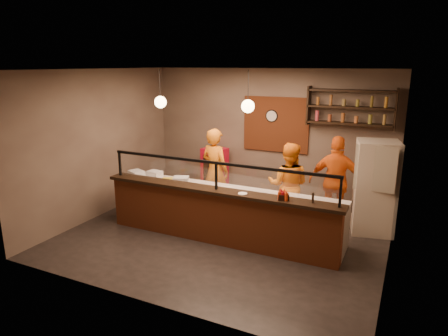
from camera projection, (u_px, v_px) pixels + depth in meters
The scene contains 29 objects.
floor at pixel (223, 236), 7.88m from camera, with size 6.00×6.00×0.00m, color black.
ceiling at pixel (223, 69), 7.07m from camera, with size 6.00×6.00×0.00m, color #352D29.
wall_back at pixel (268, 136), 9.65m from camera, with size 6.00×6.00×0.00m, color #736354.
wall_left at pixel (100, 144), 8.72m from camera, with size 5.00×5.00×0.00m, color #736354.
wall_right at pixel (396, 176), 6.22m from camera, with size 5.00×5.00×0.00m, color #736354.
wall_front at pixel (142, 196), 5.29m from camera, with size 6.00×6.00×0.00m, color #736354.
brick_patch at pixel (276, 124), 9.47m from camera, with size 1.60×0.04×1.30m, color brown.
service_counter at pixel (216, 218), 7.49m from camera, with size 4.60×0.25×1.00m, color brown.
counter_ledge at pixel (216, 191), 7.35m from camera, with size 4.70×0.37×0.06m, color black.
worktop_cabinet at pixel (228, 213), 7.94m from camera, with size 4.60×0.75×0.85m, color gray.
worktop at pixel (228, 191), 7.83m from camera, with size 4.60×0.75×0.05m, color silver.
sneeze_guard at pixel (216, 173), 7.27m from camera, with size 4.50×0.05×0.52m.
wall_shelving at pixel (350, 107), 8.50m from camera, with size 1.84×0.28×0.85m.
wall_clock at pixel (272, 116), 9.45m from camera, with size 0.30×0.30×0.04m, color black.
pendant_left at pixel (160, 102), 8.03m from camera, with size 0.24×0.24×0.77m.
pendant_right at pixel (248, 106), 7.24m from camera, with size 0.24×0.24×0.77m.
cook_left at pixel (215, 171), 8.99m from camera, with size 0.70×0.46×1.92m, color orange.
cook_mid at pixel (288, 185), 8.19m from camera, with size 0.86×0.67×1.77m, color orange.
cook_right at pixel (336, 182), 8.17m from camera, with size 1.11×0.46×1.90m, color orange.
fridge at pixel (375, 187), 7.88m from camera, with size 0.78×0.73×1.87m, color beige.
red_cooler at pixel (215, 172), 10.13m from camera, with size 0.54×0.49×1.25m, color red.
pizza_dough at pixel (225, 189), 7.83m from camera, with size 0.46×0.46×0.01m, color silver.
prep_tub_a at pixel (136, 174), 8.63m from camera, with size 0.32×0.26×0.16m, color white.
prep_tub_b at pixel (155, 174), 8.66m from camera, with size 0.29×0.23×0.15m, color white.
prep_tub_c at pixel (181, 181), 8.18m from camera, with size 0.31×0.25×0.16m, color silver.
rolling_pin at pixel (171, 178), 8.51m from camera, with size 0.06×0.06×0.34m, color gold.
condiment_caddy at pixel (283, 197), 6.77m from camera, with size 0.18×0.14×0.10m, color black.
pepper_mill at pixel (313, 198), 6.61m from camera, with size 0.04×0.04×0.18m, color black.
small_plate at pixel (243, 194), 7.08m from camera, with size 0.17×0.17×0.01m, color white.
Camera 1 is at (3.14, -6.56, 3.30)m, focal length 32.00 mm.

